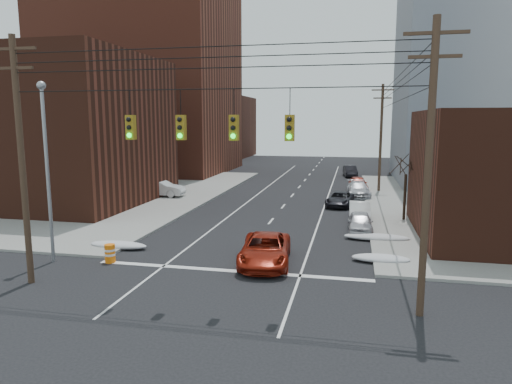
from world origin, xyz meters
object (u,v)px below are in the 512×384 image
at_px(parked_car_a, 360,223).
at_px(lot_car_b, 143,189).
at_px(lot_car_a, 160,188).
at_px(parked_car_d, 358,190).
at_px(red_pickup, 265,250).
at_px(parked_car_b, 360,212).
at_px(construction_barrel, 110,253).
at_px(lot_car_d, 93,185).
at_px(parked_car_c, 340,199).
at_px(lot_car_c, 51,198).
at_px(parked_car_e, 358,184).
at_px(parked_car_f, 350,171).

bearing_deg(parked_car_a, lot_car_b, 152.13).
bearing_deg(lot_car_a, parked_car_d, -77.47).
xyz_separation_m(red_pickup, parked_car_b, (4.90, 11.37, -0.05)).
xyz_separation_m(parked_car_b, construction_barrel, (-12.90, -12.87, -0.20)).
xyz_separation_m(lot_car_a, lot_car_d, (-7.56, 0.63, -0.00)).
bearing_deg(lot_car_b, parked_car_b, -100.97).
relative_size(parked_car_c, parked_car_d, 0.88).
bearing_deg(parked_car_c, lot_car_c, -159.74).
xyz_separation_m(parked_car_c, lot_car_d, (-24.62, 1.43, 0.31)).
height_order(parked_car_e, lot_car_b, parked_car_e).
bearing_deg(parked_car_a, construction_barrel, -145.39).
relative_size(lot_car_b, construction_barrel, 4.73).
bearing_deg(lot_car_a, lot_car_c, 129.90).
height_order(parked_car_a, parked_car_e, parked_car_e).
xyz_separation_m(parked_car_d, parked_car_f, (-0.95, 16.53, -0.01)).
xyz_separation_m(parked_car_c, construction_barrel, (-11.30, -18.66, -0.11)).
bearing_deg(parked_car_a, lot_car_a, 150.22).
height_order(parked_car_b, lot_car_d, lot_car_d).
bearing_deg(parked_car_c, lot_car_d, -175.75).
height_order(parked_car_b, parked_car_f, parked_car_f).
bearing_deg(parked_car_c, parked_car_b, -66.98).
xyz_separation_m(parked_car_a, lot_car_b, (-20.56, 10.25, 0.11)).
relative_size(parked_car_d, lot_car_c, 1.19).
xyz_separation_m(parked_car_e, lot_car_b, (-20.56, -8.36, 0.04)).
bearing_deg(parked_car_e, parked_car_d, -95.89).
bearing_deg(parked_car_d, red_pickup, -107.62).
xyz_separation_m(red_pickup, lot_car_a, (-13.77, 17.96, 0.18)).
bearing_deg(lot_car_c, construction_barrel, -148.74).
xyz_separation_m(parked_car_e, lot_car_d, (-26.22, -7.88, 0.17)).
relative_size(parked_car_a, parked_car_c, 0.90).
distance_m(red_pickup, parked_car_f, 39.14).
xyz_separation_m(lot_car_c, construction_barrel, (13.06, -13.18, -0.26)).
relative_size(parked_car_d, lot_car_b, 1.10).
bearing_deg(red_pickup, lot_car_c, 144.76).
bearing_deg(parked_car_c, parked_car_d, 80.60).
relative_size(red_pickup, construction_barrel, 5.57).
relative_size(parked_car_e, lot_car_d, 0.97).
distance_m(parked_car_d, lot_car_d, 26.50).
distance_m(lot_car_a, construction_barrel, 20.30).
bearing_deg(construction_barrel, parked_car_f, 73.53).
relative_size(parked_car_b, lot_car_c, 1.01).
bearing_deg(lot_car_b, lot_car_d, 92.41).
bearing_deg(lot_car_d, construction_barrel, -145.60).
relative_size(lot_car_b, lot_car_c, 1.08).
bearing_deg(lot_car_b, red_pickup, -131.96).
bearing_deg(parked_car_f, red_pickup, -103.30).
xyz_separation_m(parked_car_e, parked_car_f, (-0.95, 12.46, -0.03)).
height_order(parked_car_b, construction_barrel, parked_car_b).
bearing_deg(lot_car_c, lot_car_a, -62.71).
distance_m(parked_car_f, lot_car_d, 32.45).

